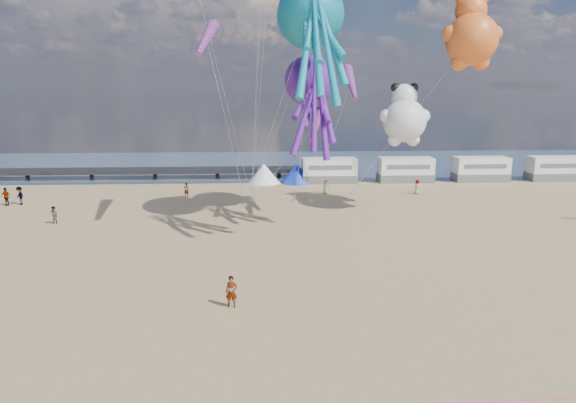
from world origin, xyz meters
The scene contains 28 objects.
ground centered at (0.00, 0.00, 0.00)m, with size 120.00×120.00×0.00m, color tan.
water centered at (0.00, 55.00, 0.02)m, with size 120.00×120.00×0.00m, color #32465F.
pier centered at (-28.00, 44.00, 1.00)m, with size 60.00×3.00×0.50m, color black.
motorhome_0 centered at (6.00, 40.00, 1.50)m, with size 6.60×2.50×3.00m, color silver.
motorhome_1 centered at (15.50, 40.00, 1.50)m, with size 6.60×2.50×3.00m, color silver.
motorhome_2 centered at (25.00, 40.00, 1.50)m, with size 6.60×2.50×3.00m, color silver.
motorhome_3 centered at (34.50, 40.00, 1.50)m, with size 6.60×2.50×3.00m, color silver.
tent_white centered at (-2.00, 40.00, 1.20)m, with size 4.00×4.00×2.40m, color white.
tent_blue centered at (2.00, 40.00, 1.20)m, with size 4.00×4.00×2.40m, color #1933CC.
standing_person centered at (-3.95, 4.04, 0.88)m, with size 0.64×0.42×1.75m, color tan.
beachgoer_0 centered at (4.77, 33.29, 0.75)m, with size 0.55×0.36×1.51m, color #7F6659.
beachgoer_2 centered at (-26.42, 29.50, 0.92)m, with size 0.90×0.70×1.85m, color #7F6659.
beachgoer_3 centered at (-27.64, 29.24, 0.91)m, with size 1.17×0.67×1.81m, color #7F6659.
beachgoer_5 centered at (-10.33, 32.26, 0.78)m, with size 1.45×0.46×1.56m, color #7F6659.
beachgoer_6 centered at (14.76, 32.58, 0.80)m, with size 0.58×0.38×1.59m, color #7F6659.
beachgoer_7 centered at (-20.14, 21.86, 0.78)m, with size 0.76×0.49×1.56m, color #7F6659.
sandbag_a centered at (-3.88, 27.74, 0.11)m, with size 0.50×0.35×0.22m, color gray.
sandbag_b centered at (1.06, 29.35, 0.11)m, with size 0.50×0.35×0.22m, color gray.
sandbag_c centered at (6.17, 28.80, 0.11)m, with size 0.50×0.35×0.22m, color gray.
sandbag_d centered at (2.73, 29.70, 0.11)m, with size 0.50×0.35×0.22m, color gray.
sandbag_e centered at (-3.33, 30.09, 0.11)m, with size 0.50×0.35×0.22m, color gray.
kite_octopus_teal centered at (1.63, 19.87, 16.96)m, with size 4.40×10.27×11.74m, color #0F7B98, non-canonical shape.
kite_octopus_purple centered at (2.12, 25.16, 12.06)m, with size 4.12×9.61×10.99m, color #581A91, non-canonical shape.
kite_panda centered at (10.56, 23.88, 8.58)m, with size 4.69×4.41×6.62m, color silver, non-canonical shape.
kite_teddy_orange centered at (15.79, 23.09, 15.48)m, with size 5.37×5.05×7.58m, color orange, non-canonical shape.
windsock_left centered at (-6.38, 19.54, 15.14)m, with size 1.10×7.71×7.71m, color red, non-canonical shape.
windsock_mid centered at (5.51, 23.16, 11.86)m, with size 1.00×5.90×5.90m, color red, non-canonical shape.
windsock_right centered at (2.46, 23.28, 8.10)m, with size 0.90×5.50×5.50m, color red, non-canonical shape.
Camera 1 is at (-2.25, -21.78, 11.67)m, focal length 32.00 mm.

